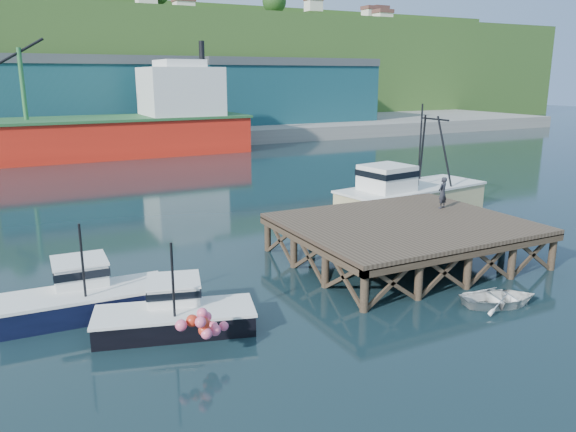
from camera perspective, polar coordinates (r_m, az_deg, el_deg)
ground at (r=27.68m, az=2.48°, el=-6.10°), size 300.00×300.00×0.00m
wharf at (r=29.94m, az=11.90°, el=-0.93°), size 12.00×10.00×2.62m
far_quay at (r=93.83m, az=-19.31°, el=8.11°), size 160.00×40.00×2.00m
warehouse_mid at (r=88.54m, az=-19.13°, el=11.39°), size 28.00×16.00×9.00m
warehouse_right at (r=97.54m, az=-1.05°, el=12.33°), size 30.00×16.00×9.00m
cargo_ship at (r=70.96m, az=-23.68°, el=7.90°), size 55.50×10.00×13.75m
hillside at (r=123.23m, az=-21.78°, el=13.83°), size 220.00×50.00×22.00m
boat_navy at (r=24.72m, az=-20.04°, el=-7.49°), size 6.56×3.56×4.06m
boat_black at (r=22.36m, az=-11.41°, el=-9.55°), size 6.42×5.32×3.74m
trawler at (r=40.45m, az=12.19°, el=2.42°), size 11.92×5.71×7.66m
dinghy at (r=25.77m, az=20.71°, el=-7.80°), size 3.84×3.22×0.68m
dockworker at (r=33.29m, az=15.42°, el=2.29°), size 0.76×0.62×1.81m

